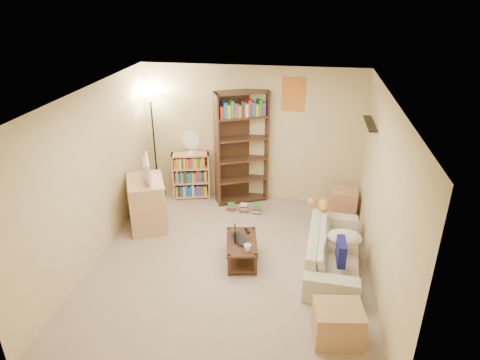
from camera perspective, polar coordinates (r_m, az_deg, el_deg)
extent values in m
plane|color=tan|center=(6.43, -1.29, -11.12)|extent=(4.50, 4.50, 0.00)
cube|color=beige|center=(7.85, 1.54, 6.04)|extent=(4.00, 0.04, 2.50)
cube|color=beige|center=(3.94, -7.49, -15.26)|extent=(4.00, 0.04, 2.50)
cube|color=beige|center=(6.43, -19.24, 0.23)|extent=(0.04, 4.50, 2.50)
cube|color=beige|center=(5.80, 18.43, -2.34)|extent=(0.04, 4.50, 2.50)
cube|color=white|center=(5.36, -1.55, 11.07)|extent=(4.00, 4.50, 0.04)
cube|color=red|center=(7.57, 7.11, 11.22)|extent=(0.40, 0.02, 0.58)
cube|color=black|center=(6.77, 16.94, 7.22)|extent=(0.12, 0.80, 0.03)
imported|color=beige|center=(6.39, 12.36, -9.06)|extent=(1.97, 0.99, 0.54)
cube|color=navy|center=(5.92, 13.33, -9.27)|extent=(0.12, 0.36, 0.32)
ellipsoid|color=beige|center=(6.33, 13.75, -7.48)|extent=(0.50, 0.36, 0.22)
ellipsoid|color=orange|center=(6.84, 11.07, -3.22)|extent=(0.35, 0.18, 0.14)
sphere|color=orange|center=(6.83, 9.44, -2.91)|extent=(0.12, 0.12, 0.12)
cube|color=#3D2517|center=(6.30, 0.23, -8.27)|extent=(0.57, 0.86, 0.04)
cube|color=#3D2517|center=(6.45, 0.23, -10.23)|extent=(0.55, 0.81, 0.03)
cube|color=#3D2517|center=(6.10, -1.47, -11.31)|extent=(0.04, 0.04, 0.35)
cube|color=#3D2517|center=(6.11, 2.10, -11.26)|extent=(0.04, 0.04, 0.35)
cube|color=#3D2517|center=(6.68, -1.47, -7.80)|extent=(0.04, 0.04, 0.35)
cube|color=#3D2517|center=(6.69, 1.77, -7.76)|extent=(0.04, 0.04, 0.35)
imported|color=black|center=(6.33, 0.38, -7.76)|extent=(0.58, 0.57, 0.03)
cube|color=white|center=(6.28, -0.66, -7.08)|extent=(0.06, 0.26, 0.18)
imported|color=white|center=(6.05, 1.01, -9.04)|extent=(0.21, 0.21, 0.10)
cube|color=black|center=(6.51, 0.95, -6.80)|extent=(0.10, 0.14, 0.02)
cube|color=tan|center=(7.30, -12.28, -3.09)|extent=(0.84, 0.96, 0.85)
imported|color=black|center=(7.04, -12.73, 1.34)|extent=(0.72, 0.57, 0.38)
cube|color=#432719|center=(7.75, 0.21, 4.20)|extent=(0.99, 0.68, 2.09)
cube|color=tan|center=(8.17, -6.54, 0.61)|extent=(0.74, 0.44, 0.89)
cylinder|color=white|center=(7.96, -6.39, 3.59)|extent=(0.18, 0.18, 0.04)
cylinder|color=white|center=(7.93, -6.43, 4.27)|extent=(0.02, 0.02, 0.18)
cylinder|color=white|center=(7.85, -6.54, 5.29)|extent=(0.32, 0.06, 0.32)
cylinder|color=black|center=(8.55, -10.78, -1.74)|extent=(0.29, 0.29, 0.03)
cylinder|color=black|center=(8.19, -11.29, 4.02)|extent=(0.03, 0.03, 1.87)
cone|color=#FFEFC6|center=(7.90, -11.88, 10.66)|extent=(0.34, 0.34, 0.15)
cube|color=tan|center=(7.78, 13.61, -2.92)|extent=(0.44, 0.44, 0.50)
cube|color=tan|center=(5.28, 12.89, -18.19)|extent=(0.60, 0.52, 0.45)
cube|color=red|center=(7.79, -1.16, -3.61)|extent=(0.16, 0.12, 0.13)
cube|color=#1966B2|center=(7.73, 0.57, -3.73)|extent=(0.16, 0.12, 0.16)
cube|color=gold|center=(7.68, 2.33, -3.85)|extent=(0.16, 0.12, 0.19)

